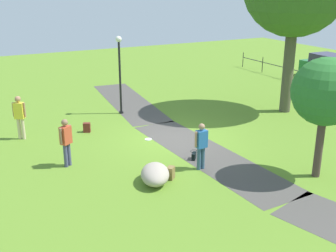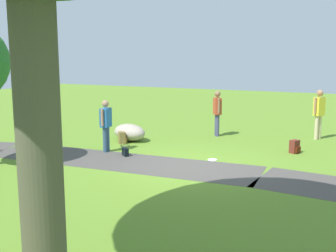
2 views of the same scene
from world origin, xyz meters
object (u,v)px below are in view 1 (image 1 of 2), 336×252
at_px(passerby_on_path, 19,114).
at_px(backpack_by_boulder, 170,173).
at_px(frisbee_on_grass, 148,139).
at_px(parked_sedan_red, 331,67).
at_px(woman_with_handbag, 201,143).
at_px(young_tree_near_path, 326,92).
at_px(lawn_boulder, 155,174).
at_px(handbag_on_grass, 194,155).
at_px(lamp_post, 120,67).
at_px(spare_backpack_on_lawn, 87,128).
at_px(man_near_boulder, 66,139).

bearing_deg(passerby_on_path, backpack_by_boulder, 31.37).
distance_m(frisbee_on_grass, parked_sedan_red, 15.60).
xyz_separation_m(woman_with_handbag, backpack_by_boulder, (0.19, -1.24, -0.72)).
bearing_deg(young_tree_near_path, lawn_boulder, -111.79).
bearing_deg(frisbee_on_grass, backpack_by_boulder, -13.51).
bearing_deg(handbag_on_grass, passerby_on_path, -134.08).
relative_size(lamp_post, woman_with_handbag, 2.27).
bearing_deg(lamp_post, young_tree_near_path, 18.38).
height_order(woman_with_handbag, parked_sedan_red, woman_with_handbag).
bearing_deg(spare_backpack_on_lawn, passerby_on_path, -98.88).
relative_size(lamp_post, backpack_by_boulder, 9.03).
relative_size(lawn_boulder, man_near_boulder, 0.97).
bearing_deg(handbag_on_grass, parked_sedan_red, 116.62).
height_order(woman_with_handbag, handbag_on_grass, woman_with_handbag).
bearing_deg(woman_with_handbag, parked_sedan_red, 118.78).
bearing_deg(woman_with_handbag, lawn_boulder, -82.79).
height_order(handbag_on_grass, spare_backpack_on_lawn, spare_backpack_on_lawn).
relative_size(young_tree_near_path, parked_sedan_red, 0.91).
relative_size(passerby_on_path, backpack_by_boulder, 4.37).
xyz_separation_m(backpack_by_boulder, frisbee_on_grass, (-3.50, 0.84, -0.18)).
relative_size(woman_with_handbag, frisbee_on_grass, 5.87).
bearing_deg(handbag_on_grass, young_tree_near_path, 43.48).
bearing_deg(frisbee_on_grass, man_near_boulder, -73.09).
distance_m(spare_backpack_on_lawn, frisbee_on_grass, 2.73).
relative_size(lawn_boulder, handbag_on_grass, 4.17).
bearing_deg(passerby_on_path, spare_backpack_on_lawn, 81.12).
relative_size(young_tree_near_path, lamp_post, 1.06).
distance_m(lamp_post, handbag_on_grass, 6.64).
bearing_deg(handbag_on_grass, spare_backpack_on_lawn, -150.79).
distance_m(lamp_post, lawn_boulder, 7.77).
xyz_separation_m(lawn_boulder, backpack_by_boulder, (-0.03, 0.55, -0.09)).
relative_size(handbag_on_grass, backpack_by_boulder, 0.96).
xyz_separation_m(young_tree_near_path, parked_sedan_red, (-10.09, 11.47, -1.95)).
relative_size(lamp_post, passerby_on_path, 2.07).
distance_m(young_tree_near_path, passerby_on_path, 11.18).
relative_size(man_near_boulder, handbag_on_grass, 4.31).
height_order(backpack_by_boulder, spare_backpack_on_lawn, same).
xyz_separation_m(handbag_on_grass, frisbee_on_grass, (-2.51, -0.61, -0.13)).
xyz_separation_m(man_near_boulder, spare_backpack_on_lawn, (-3.02, 1.58, -0.76)).
bearing_deg(backpack_by_boulder, parked_sedan_red, 117.39).
relative_size(passerby_on_path, handbag_on_grass, 4.55).
bearing_deg(frisbee_on_grass, parked_sedan_red, 107.32).
distance_m(lawn_boulder, woman_with_handbag, 1.90).
bearing_deg(lawn_boulder, young_tree_near_path, 68.21).
bearing_deg(spare_backpack_on_lawn, woman_with_handbag, 23.42).
height_order(handbag_on_grass, frisbee_on_grass, handbag_on_grass).
distance_m(man_near_boulder, frisbee_on_grass, 3.74).
distance_m(handbag_on_grass, frisbee_on_grass, 2.59).
bearing_deg(woman_with_handbag, man_near_boulder, -120.32).
height_order(young_tree_near_path, frisbee_on_grass, young_tree_near_path).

